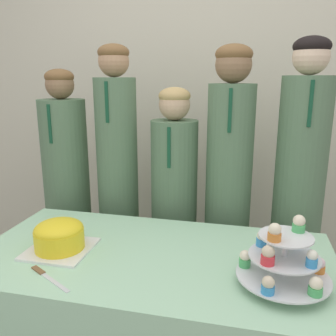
{
  "coord_description": "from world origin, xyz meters",
  "views": [
    {
      "loc": [
        0.37,
        -0.92,
        1.45
      ],
      "look_at": [
        0.06,
        0.42,
        1.11
      ],
      "focal_mm": 38.0,
      "sensor_mm": 36.0,
      "label": 1
    }
  ],
  "objects": [
    {
      "name": "table",
      "position": [
        0.0,
        0.38,
        0.37
      ],
      "size": [
        1.49,
        0.76,
        0.74
      ],
      "color": "#A8DBB2",
      "rests_on": "ground_plane"
    },
    {
      "name": "student_3",
      "position": [
        0.26,
        1.01,
        0.8
      ],
      "size": [
        0.25,
        0.26,
        1.63
      ],
      "color": "#567556",
      "rests_on": "ground_plane"
    },
    {
      "name": "student_1",
      "position": [
        -0.39,
        1.01,
        0.8
      ],
      "size": [
        0.24,
        0.25,
        1.64
      ],
      "color": "#567556",
      "rests_on": "ground_plane"
    },
    {
      "name": "student_0",
      "position": [
        -0.74,
        1.01,
        0.72
      ],
      "size": [
        0.28,
        0.28,
        1.51
      ],
      "color": "#567556",
      "rests_on": "ground_plane"
    },
    {
      "name": "student_4",
      "position": [
        0.64,
        1.01,
        0.8
      ],
      "size": [
        0.26,
        0.27,
        1.66
      ],
      "color": "#567556",
      "rests_on": "ground_plane"
    },
    {
      "name": "cupcake_stand",
      "position": [
        0.51,
        0.26,
        0.85
      ],
      "size": [
        0.33,
        0.33,
        0.25
      ],
      "color": "silver",
      "rests_on": "table"
    },
    {
      "name": "wall_back",
      "position": [
        0.0,
        1.75,
        1.35
      ],
      "size": [
        9.0,
        0.06,
        2.7
      ],
      "color": "beige",
      "rests_on": "ground_plane"
    },
    {
      "name": "cake_knife",
      "position": [
        -0.35,
        0.13,
        0.74
      ],
      "size": [
        0.22,
        0.14,
        0.01
      ],
      "rotation": [
        0.0,
        0.0,
        -0.52
      ],
      "color": "silver",
      "rests_on": "table"
    },
    {
      "name": "round_cake",
      "position": [
        -0.4,
        0.32,
        0.81
      ],
      "size": [
        0.26,
        0.26,
        0.13
      ],
      "color": "white",
      "rests_on": "table"
    },
    {
      "name": "student_2",
      "position": [
        -0.05,
        1.01,
        0.68
      ],
      "size": [
        0.27,
        0.27,
        1.41
      ],
      "color": "#567556",
      "rests_on": "ground_plane"
    }
  ]
}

